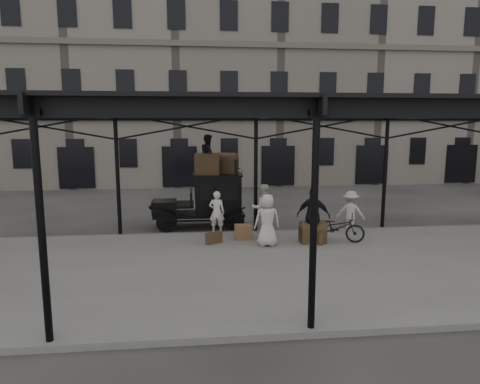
% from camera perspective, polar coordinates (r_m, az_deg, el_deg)
% --- Properties ---
extents(ground, '(120.00, 120.00, 0.00)m').
position_cam_1_polar(ground, '(14.38, 3.20, -7.68)').
color(ground, '#383533').
rests_on(ground, ground).
extents(platform, '(28.00, 8.00, 0.15)m').
position_cam_1_polar(platform, '(12.48, 4.71, -9.99)').
color(platform, slate).
rests_on(platform, ground).
extents(canopy, '(22.50, 9.00, 4.74)m').
position_cam_1_polar(canopy, '(12.07, 4.74, 11.19)').
color(canopy, black).
rests_on(canopy, ground).
extents(building_frontage, '(64.00, 8.00, 14.00)m').
position_cam_1_polar(building_frontage, '(31.78, -2.07, 14.29)').
color(building_frontage, slate).
rests_on(building_frontage, ground).
extents(taxi, '(3.65, 1.55, 2.18)m').
position_cam_1_polar(taxi, '(17.18, -4.08, -0.77)').
color(taxi, black).
rests_on(taxi, ground).
extents(porter_left, '(0.63, 0.47, 1.57)m').
position_cam_1_polar(porter_left, '(15.73, -3.11, -2.69)').
color(porter_left, silver).
rests_on(porter_left, platform).
extents(porter_midleft, '(0.91, 0.73, 1.80)m').
position_cam_1_polar(porter_midleft, '(15.89, 3.11, -2.15)').
color(porter_midleft, beige).
rests_on(porter_midleft, platform).
extents(porter_centre, '(0.85, 0.56, 1.73)m').
position_cam_1_polar(porter_centre, '(14.09, 3.65, -3.75)').
color(porter_centre, beige).
rests_on(porter_centre, platform).
extents(porter_official, '(1.21, 0.89, 1.90)m').
position_cam_1_polar(porter_official, '(14.52, 9.76, -3.14)').
color(porter_official, black).
rests_on(porter_official, platform).
extents(porter_right, '(1.16, 0.92, 1.58)m').
position_cam_1_polar(porter_right, '(16.20, 14.53, -2.61)').
color(porter_right, beige).
rests_on(porter_right, platform).
extents(bicycle, '(1.97, 1.27, 0.98)m').
position_cam_1_polar(bicycle, '(15.03, 12.77, -4.63)').
color(bicycle, black).
rests_on(bicycle, platform).
extents(porter_roof, '(0.63, 0.78, 1.56)m').
position_cam_1_polar(porter_roof, '(16.87, -4.24, 5.05)').
color(porter_roof, black).
rests_on(porter_roof, taxi).
extents(steamer_trunk_roof_near, '(1.01, 0.69, 0.70)m').
position_cam_1_polar(steamer_trunk_roof_near, '(16.75, -4.38, 3.54)').
color(steamer_trunk_roof_near, '#4C3523').
rests_on(steamer_trunk_roof_near, taxi).
extents(steamer_trunk_roof_far, '(1.07, 0.89, 0.68)m').
position_cam_1_polar(steamer_trunk_roof_far, '(17.24, -1.93, 3.69)').
color(steamer_trunk_roof_far, '#4C3523').
rests_on(steamer_trunk_roof_far, taxi).
extents(steamer_trunk_platform, '(0.86, 0.54, 0.63)m').
position_cam_1_polar(steamer_trunk_platform, '(14.78, 9.67, -5.46)').
color(steamer_trunk_platform, '#4C3523').
rests_on(steamer_trunk_platform, platform).
extents(wicker_hamper, '(0.60, 0.46, 0.50)m').
position_cam_1_polar(wicker_hamper, '(15.01, 0.45, -5.35)').
color(wicker_hamper, brown).
rests_on(wicker_hamper, platform).
extents(suitcase_upright, '(0.25, 0.62, 0.45)m').
position_cam_1_polar(suitcase_upright, '(14.71, 10.27, -5.91)').
color(suitcase_upright, '#4C3523').
rests_on(suitcase_upright, platform).
extents(suitcase_flat, '(0.59, 0.44, 0.40)m').
position_cam_1_polar(suitcase_flat, '(14.48, -3.49, -6.12)').
color(suitcase_flat, '#4C3523').
rests_on(suitcase_flat, platform).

